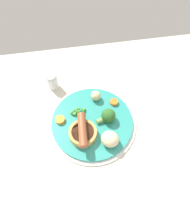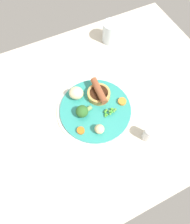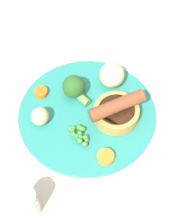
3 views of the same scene
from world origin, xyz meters
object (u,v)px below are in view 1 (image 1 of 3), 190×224
at_px(pea_pile, 79,112).
at_px(potato_chunk_1, 110,139).
at_px(potato_chunk_0, 96,96).
at_px(carrot_slice_2, 60,120).
at_px(dinner_plate, 92,122).
at_px(broccoli_floret_near, 108,116).
at_px(salt_shaker, 52,81).
at_px(carrot_slice_0, 114,102).
at_px(sausage_pudding, 83,132).

xyz_separation_m(pea_pile, potato_chunk_1, (0.08, -0.12, 0.01)).
height_order(potato_chunk_0, carrot_slice_2, potato_chunk_0).
bearing_deg(dinner_plate, potato_chunk_1, -63.16).
bearing_deg(pea_pile, carrot_slice_2, -163.52).
bearing_deg(pea_pile, broccoli_floret_near, -23.09).
xyz_separation_m(dinner_plate, salt_shaker, (-0.12, 0.17, 0.02)).
bearing_deg(salt_shaker, pea_pile, -60.23).
height_order(dinner_plate, pea_pile, pea_pile).
distance_m(broccoli_floret_near, potato_chunk_0, 0.09).
bearing_deg(salt_shaker, carrot_slice_0, -29.91).
bearing_deg(carrot_slice_2, salt_shaker, 95.29).
distance_m(sausage_pudding, pea_pile, 0.08).
xyz_separation_m(broccoli_floret_near, carrot_slice_0, (0.03, 0.06, -0.02)).
distance_m(sausage_pudding, salt_shaker, 0.23).
bearing_deg(potato_chunk_0, salt_shaker, 148.23).
xyz_separation_m(carrot_slice_2, salt_shaker, (-0.01, 0.15, 0.01)).
xyz_separation_m(potato_chunk_0, salt_shaker, (-0.14, 0.09, -0.00)).
xyz_separation_m(pea_pile, broccoli_floret_near, (0.09, -0.04, 0.01)).
relative_size(carrot_slice_0, salt_shaker, 0.43).
bearing_deg(potato_chunk_1, potato_chunk_0, 95.22).
bearing_deg(broccoli_floret_near, pea_pile, 143.85).
distance_m(carrot_slice_2, salt_shaker, 0.15).
distance_m(broccoli_floret_near, carrot_slice_0, 0.07).
distance_m(dinner_plate, pea_pile, 0.06).
distance_m(dinner_plate, broccoli_floret_near, 0.06).
distance_m(sausage_pudding, carrot_slice_2, 0.09).
xyz_separation_m(broccoli_floret_near, potato_chunk_1, (-0.01, -0.08, 0.00)).
bearing_deg(carrot_slice_0, potato_chunk_0, 154.91).
xyz_separation_m(sausage_pudding, salt_shaker, (-0.08, 0.22, -0.00)).
xyz_separation_m(potato_chunk_1, carrot_slice_2, (-0.14, 0.10, -0.02)).
bearing_deg(sausage_pudding, carrot_slice_0, -46.12).
xyz_separation_m(potato_chunk_0, potato_chunk_1, (0.01, -0.16, 0.00)).
bearing_deg(carrot_slice_2, carrot_slice_0, 11.84).
relative_size(dinner_plate, potato_chunk_1, 5.29).
distance_m(dinner_plate, carrot_slice_2, 0.10).
relative_size(sausage_pudding, carrot_slice_2, 3.57).
xyz_separation_m(dinner_plate, sausage_pudding, (-0.04, -0.04, 0.03)).
distance_m(pea_pile, carrot_slice_0, 0.12).
xyz_separation_m(broccoli_floret_near, potato_chunk_0, (-0.02, 0.09, -0.00)).
relative_size(dinner_plate, carrot_slice_2, 9.40).
distance_m(sausage_pudding, broccoli_floret_near, 0.10).
bearing_deg(carrot_slice_2, broccoli_floret_near, -7.22).
distance_m(dinner_plate, potato_chunk_1, 0.09).
distance_m(broccoli_floret_near, potato_chunk_1, 0.08).
bearing_deg(potato_chunk_0, sausage_pudding, -115.41).
bearing_deg(carrot_slice_0, pea_pile, -170.62).
height_order(potato_chunk_1, salt_shaker, salt_shaker).
relative_size(broccoli_floret_near, salt_shaker, 1.04).
relative_size(dinner_plate, broccoli_floret_near, 4.50).
bearing_deg(broccoli_floret_near, carrot_slice_2, 159.71).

